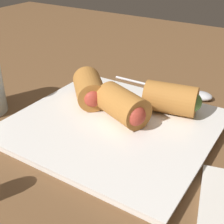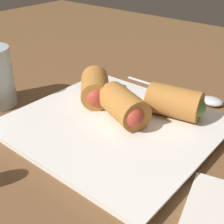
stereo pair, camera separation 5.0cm
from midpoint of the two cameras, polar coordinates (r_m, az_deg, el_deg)
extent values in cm
cube|color=brown|center=(46.62, -1.56, -5.05)|extent=(180.00, 140.00, 2.00)
cube|color=white|center=(46.17, -3.10, -3.09)|extent=(27.37, 25.10, 1.20)
cube|color=white|center=(45.77, -3.13, -2.30)|extent=(28.46, 26.10, 0.30)
cylinder|color=#B77533|center=(45.57, -1.18, 1.20)|extent=(9.00, 7.29, 4.67)
sphere|color=#B23D2D|center=(43.28, 1.21, -0.44)|extent=(3.04, 3.04, 3.04)
cylinder|color=#B77533|center=(51.05, -6.95, 4.23)|extent=(8.78, 8.87, 4.67)
sphere|color=#B23D2D|center=(48.17, -6.61, 2.64)|extent=(3.04, 3.04, 3.04)
cylinder|color=#B77533|center=(47.86, 7.74, 2.38)|extent=(8.55, 6.05, 4.67)
sphere|color=#56843D|center=(47.31, 11.49, 1.70)|extent=(3.04, 3.04, 3.04)
cylinder|color=silver|center=(61.27, 3.37, 5.15)|extent=(12.28, 0.58, 0.50)
ellipsoid|color=silver|center=(57.00, 13.68, 2.83)|extent=(3.85, 2.97, 1.33)
camera|label=1|loc=(0.03, -93.20, -1.80)|focal=50.00mm
camera|label=2|loc=(0.03, 86.80, 1.80)|focal=50.00mm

